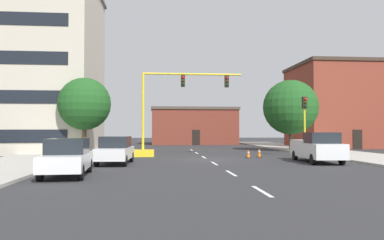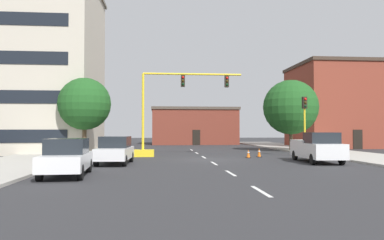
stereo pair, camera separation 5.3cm
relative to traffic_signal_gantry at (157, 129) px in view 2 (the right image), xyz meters
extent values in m
plane|color=#2D2D30|center=(3.67, -3.71, -2.24)|extent=(160.00, 160.00, 0.00)
cube|color=#B2ADA3|center=(-8.65, 4.29, -2.17)|extent=(6.00, 56.00, 0.14)
cube|color=#B2ADA3|center=(15.99, 4.29, -2.17)|extent=(6.00, 56.00, 0.14)
cube|color=silver|center=(3.67, -17.71, -2.24)|extent=(0.16, 2.40, 0.01)
cube|color=silver|center=(3.67, -12.21, -2.24)|extent=(0.16, 2.40, 0.01)
cube|color=silver|center=(3.67, -6.71, -2.24)|extent=(0.16, 2.40, 0.01)
cube|color=silver|center=(3.67, -1.21, -2.24)|extent=(0.16, 2.40, 0.01)
cube|color=silver|center=(3.67, 4.29, -2.24)|extent=(0.16, 2.40, 0.01)
cube|color=silver|center=(3.67, 9.79, -2.24)|extent=(0.16, 2.40, 0.01)
cube|color=beige|center=(-13.47, 7.59, 5.94)|extent=(14.61, 12.04, 16.36)
cube|color=brown|center=(5.54, 26.77, 0.34)|extent=(12.68, 7.37, 5.16)
cube|color=#4C4238|center=(5.54, 26.77, 3.12)|extent=(12.98, 7.67, 0.40)
cube|color=black|center=(5.54, 23.05, -1.14)|extent=(1.10, 0.06, 2.20)
cube|color=brown|center=(22.46, 14.73, 2.78)|extent=(10.09, 9.96, 10.03)
cube|color=#3D2D23|center=(22.46, 14.73, 7.99)|extent=(10.39, 10.26, 0.40)
cube|color=black|center=(22.46, 9.72, -1.14)|extent=(1.10, 0.06, 2.20)
cube|color=yellow|center=(-1.15, 0.00, -1.97)|extent=(1.80, 1.20, 0.55)
cylinder|color=yellow|center=(-1.15, 0.00, 1.41)|extent=(0.20, 0.20, 6.20)
cylinder|color=yellow|center=(2.90, 0.00, 4.51)|extent=(8.10, 0.16, 0.16)
cube|color=black|center=(2.09, 0.00, 3.93)|extent=(0.32, 0.36, 0.95)
sphere|color=red|center=(2.09, -0.19, 4.21)|extent=(0.20, 0.20, 0.20)
sphere|color=#38280A|center=(2.09, -0.19, 3.93)|extent=(0.20, 0.20, 0.20)
sphere|color=black|center=(2.09, -0.19, 3.65)|extent=(0.20, 0.20, 0.20)
cube|color=black|center=(5.74, 0.00, 3.93)|extent=(0.32, 0.36, 0.95)
sphere|color=red|center=(5.74, -0.19, 4.21)|extent=(0.20, 0.20, 0.20)
sphere|color=#38280A|center=(5.74, -0.19, 3.93)|extent=(0.20, 0.20, 0.20)
sphere|color=black|center=(5.74, -0.19, 3.65)|extent=(0.20, 0.20, 0.20)
cylinder|color=yellow|center=(11.69, -1.73, 0.16)|extent=(0.14, 0.14, 4.80)
cube|color=black|center=(11.69, -1.73, 2.08)|extent=(0.32, 0.36, 0.95)
sphere|color=red|center=(11.69, -1.92, 2.36)|extent=(0.20, 0.20, 0.20)
sphere|color=#38280A|center=(11.69, -1.92, 2.08)|extent=(0.20, 0.20, 0.20)
sphere|color=black|center=(11.69, -1.92, 1.80)|extent=(0.20, 0.20, 0.20)
cylinder|color=brown|center=(-6.07, 1.44, -0.89)|extent=(0.36, 0.36, 2.70)
sphere|color=#1E511E|center=(-6.07, 1.44, 2.10)|extent=(4.38, 4.38, 4.38)
cylinder|color=brown|center=(13.44, 6.20, -1.04)|extent=(0.36, 0.36, 2.39)
sphere|color=#1E511E|center=(13.44, 6.20, 2.23)|extent=(5.54, 5.54, 5.54)
cube|color=white|center=(10.58, -6.49, -1.43)|extent=(2.35, 5.52, 0.95)
cube|color=#1E2328|center=(10.52, -7.39, -0.60)|extent=(1.95, 1.92, 0.70)
cube|color=white|center=(10.66, -5.31, -0.87)|extent=(2.18, 2.93, 0.16)
cylinder|color=black|center=(11.36, -8.38, -1.90)|extent=(0.26, 0.69, 0.68)
cylinder|color=black|center=(9.56, -8.26, -1.90)|extent=(0.26, 0.69, 0.68)
cylinder|color=black|center=(11.60, -4.72, -1.90)|extent=(0.26, 0.69, 0.68)
cylinder|color=black|center=(9.80, -4.60, -1.90)|extent=(0.26, 0.69, 0.68)
cube|color=white|center=(-2.60, -6.67, -1.55)|extent=(2.09, 4.59, 0.70)
cube|color=#1E2328|center=(-2.60, -6.57, -0.85)|extent=(1.82, 2.39, 0.70)
cylinder|color=black|center=(-3.35, -5.10, -1.90)|extent=(0.26, 0.69, 0.68)
cylinder|color=black|center=(-1.70, -5.19, -1.90)|extent=(0.26, 0.69, 0.68)
cylinder|color=black|center=(-3.51, -8.16, -1.90)|extent=(0.26, 0.69, 0.68)
cylinder|color=black|center=(-1.86, -8.25, -1.90)|extent=(0.26, 0.69, 0.68)
cube|color=white|center=(-4.10, -12.79, -1.55)|extent=(2.13, 4.61, 0.70)
cube|color=#1E2328|center=(-4.11, -12.69, -0.85)|extent=(1.84, 2.40, 0.70)
cylinder|color=black|center=(-5.02, -11.31, -1.90)|extent=(0.26, 0.69, 0.68)
cylinder|color=black|center=(-3.38, -11.21, -1.90)|extent=(0.26, 0.69, 0.68)
cylinder|color=black|center=(-4.83, -14.37, -1.90)|extent=(0.26, 0.69, 0.68)
cylinder|color=black|center=(-3.19, -14.26, -1.90)|extent=(0.26, 0.69, 0.68)
cube|color=black|center=(8.07, -1.42, -2.22)|extent=(0.36, 0.36, 0.04)
cone|color=orange|center=(8.07, -1.42, -1.86)|extent=(0.28, 0.28, 0.69)
cylinder|color=white|center=(8.07, -1.42, -1.77)|extent=(0.19, 0.19, 0.08)
cube|color=black|center=(7.01, -2.20, -2.22)|extent=(0.36, 0.36, 0.04)
cone|color=orange|center=(7.01, -2.20, -1.89)|extent=(0.28, 0.28, 0.62)
cylinder|color=white|center=(7.01, -2.20, -1.82)|extent=(0.19, 0.19, 0.08)
camera|label=1|loc=(0.06, -30.50, -0.12)|focal=34.98mm
camera|label=2|loc=(0.11, -30.51, -0.12)|focal=34.98mm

